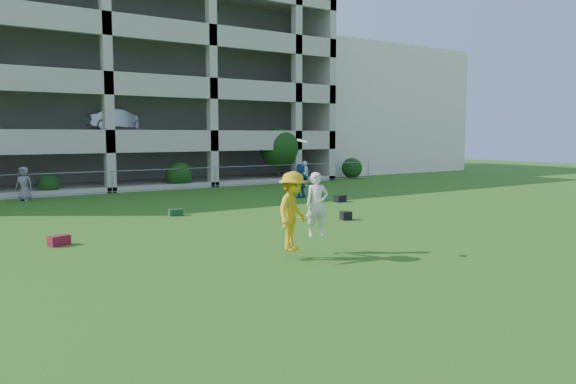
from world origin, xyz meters
TOP-DOWN VIEW (x-y plane):
  - ground at (0.00, 0.00)m, footprint 100.00×100.00m
  - stucco_building at (23.00, 28.00)m, footprint 16.00×14.00m
  - bystander_c at (-4.40, 17.87)m, footprint 0.92×0.87m
  - bystander_d at (6.89, 11.75)m, footprint 1.61×0.90m
  - bystander_e at (10.27, 16.04)m, footprint 0.63×0.50m
  - bag_red_a at (-5.52, 5.89)m, footprint 0.62×0.46m
  - crate_d at (4.06, 5.01)m, footprint 0.43×0.43m
  - bag_black_e at (7.36, 9.31)m, footprint 0.65×0.42m
  - bag_green_g at (-0.56, 9.46)m, footprint 0.53×0.36m
  - frisbee_contest at (-1.02, 0.89)m, footprint 1.99×1.29m
  - parking_garage at (-0.01, 27.70)m, footprint 30.00×14.00m
  - fence at (0.00, 19.00)m, footprint 36.06×0.06m
  - shrub_row at (4.59, 19.70)m, footprint 34.38×2.52m

SIDE VIEW (x-z plane):
  - ground at x=0.00m, z-range 0.00..0.00m
  - bag_green_g at x=-0.56m, z-range 0.00..0.25m
  - bag_red_a at x=-5.52m, z-range 0.00..0.28m
  - crate_d at x=4.06m, z-range 0.00..0.30m
  - bag_black_e at x=7.36m, z-range 0.00..0.30m
  - fence at x=0.00m, z-range 0.01..1.21m
  - bystander_e at x=10.27m, z-range 0.00..1.52m
  - bystander_c at x=-4.40m, z-range 0.00..1.58m
  - bystander_d at x=6.89m, z-range 0.00..1.66m
  - frisbee_contest at x=-1.02m, z-range -0.16..2.57m
  - shrub_row at x=4.59m, z-range -0.24..3.26m
  - stucco_building at x=23.00m, z-range 0.00..10.00m
  - parking_garage at x=-0.01m, z-range 0.01..12.01m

